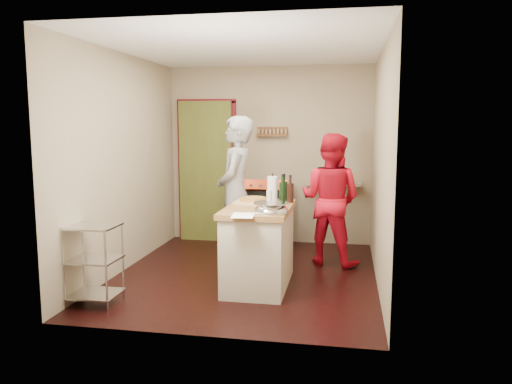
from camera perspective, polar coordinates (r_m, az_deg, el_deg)
floor at (r=5.96m, az=-1.14°, el=-9.42°), size 3.50×3.50×0.00m
back_wall at (r=7.60m, az=-3.22°, el=3.01°), size 3.00×0.44×2.60m
left_wall at (r=6.19m, az=-14.94°, el=3.23°), size 0.04×3.50×2.60m
right_wall at (r=5.61m, az=14.04°, el=2.81°), size 0.04×3.50×2.60m
ceiling at (r=5.76m, az=-1.21°, el=16.24°), size 3.00×3.50×0.02m
stove at (r=7.21m, az=1.48°, el=-2.72°), size 0.60×0.63×1.00m
wire_shelving at (r=5.17m, az=-18.07°, el=-7.45°), size 0.48×0.40×0.80m
island at (r=5.46m, az=0.38°, el=-5.94°), size 0.71×1.31×1.19m
person_stripe at (r=6.07m, az=-2.37°, el=-0.13°), size 0.48×0.70×1.86m
person_red at (r=6.32m, az=8.49°, el=-0.83°), size 0.97×0.86×1.65m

